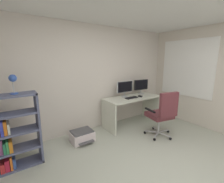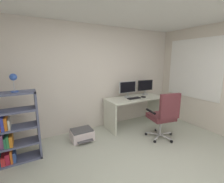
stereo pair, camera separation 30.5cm
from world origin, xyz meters
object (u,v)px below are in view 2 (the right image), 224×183
at_px(monitor_secondary, 145,86).
at_px(bookshelf, 6,132).
at_px(computer_mouse, 143,97).
at_px(desk_lamp, 13,79).
at_px(office_chair, 164,114).
at_px(keyboard, 134,98).
at_px(desk, 135,105).
at_px(monitor_main, 128,88).
at_px(printer, 82,135).

relative_size(monitor_secondary, bookshelf, 0.38).
height_order(computer_mouse, bookshelf, bookshelf).
relative_size(bookshelf, desk_lamp, 4.09).
relative_size(monitor_secondary, office_chair, 0.43).
bearing_deg(keyboard, desk_lamp, -176.61).
height_order(monitor_secondary, desk_lamp, desk_lamp).
bearing_deg(office_chair, computer_mouse, 81.34).
height_order(desk, office_chair, office_chair).
xyz_separation_m(keyboard, desk_lamp, (-2.49, -0.14, 0.65)).
distance_m(monitor_secondary, keyboard, 0.63).
relative_size(monitor_secondary, keyboard, 1.33).
height_order(office_chair, bookshelf, bookshelf).
bearing_deg(keyboard, computer_mouse, -6.00).
distance_m(monitor_secondary, computer_mouse, 0.43).
bearing_deg(monitor_main, desk, -44.67).
bearing_deg(office_chair, monitor_secondary, 69.67).
relative_size(monitor_secondary, printer, 0.98).
bearing_deg(printer, monitor_secondary, 6.20).
xyz_separation_m(monitor_main, printer, (-1.33, -0.21, -0.88)).
bearing_deg(monitor_main, keyboard, -77.01).
bearing_deg(desk, monitor_secondary, 16.45).
relative_size(office_chair, printer, 2.28).
distance_m(desk, computer_mouse, 0.31).
height_order(monitor_main, monitor_secondary, monitor_main).
distance_m(keyboard, bookshelf, 2.70).
xyz_separation_m(monitor_secondary, keyboard, (-0.55, -0.22, -0.23)).
distance_m(office_chair, bookshelf, 2.92).
relative_size(monitor_main, bookshelf, 0.41).
height_order(keyboard, bookshelf, bookshelf).
bearing_deg(desk, office_chair, -85.94).
bearing_deg(computer_mouse, keyboard, 162.29).
height_order(keyboard, office_chair, office_chair).
height_order(bookshelf, printer, bookshelf).
xyz_separation_m(keyboard, bookshelf, (-2.69, -0.14, -0.20)).
bearing_deg(keyboard, printer, 179.79).
relative_size(monitor_main, printer, 1.06).
xyz_separation_m(desk, desk_lamp, (-2.58, -0.22, 0.86)).
xyz_separation_m(desk, keyboard, (-0.09, -0.08, 0.21)).
distance_m(desk, desk_lamp, 2.73).
bearing_deg(printer, keyboard, -0.35).
bearing_deg(monitor_main, desk_lamp, -171.64).
bearing_deg(desk, printer, -177.13).
relative_size(desk, desk_lamp, 5.14).
height_order(monitor_secondary, printer, monitor_secondary).
bearing_deg(bookshelf, printer, 6.51).
height_order(desk, bookshelf, bookshelf).
bearing_deg(printer, desk_lamp, -172.35).
xyz_separation_m(monitor_secondary, desk_lamp, (-3.04, -0.36, 0.42)).
xyz_separation_m(keyboard, office_chair, (0.15, -0.84, -0.18)).
height_order(computer_mouse, office_chair, office_chair).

